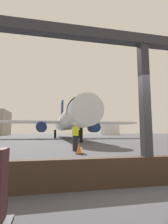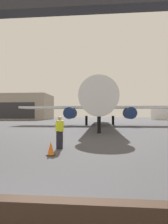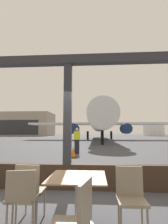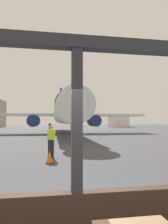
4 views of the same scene
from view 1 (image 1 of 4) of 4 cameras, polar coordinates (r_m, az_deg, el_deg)
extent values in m
plane|color=#424247|center=(43.67, -8.84, -8.23)|extent=(220.00, 220.00, 0.00)
cube|color=#38281E|center=(4.31, 20.42, -17.76)|extent=(7.39, 0.24, 0.62)
cube|color=#2D2D33|center=(4.78, 18.77, 21.56)|extent=(7.39, 0.24, 0.24)
cube|color=#2D2D33|center=(4.25, 19.68, 0.10)|extent=(0.20, 0.20, 3.28)
cylinder|color=silver|center=(35.05, -5.56, -3.07)|extent=(3.52, 32.19, 3.52)
cone|color=silver|center=(17.91, 0.38, 0.43)|extent=(3.34, 2.60, 3.34)
cylinder|color=black|center=(19.78, -0.76, 0.19)|extent=(3.59, 0.90, 3.59)
cube|color=silver|center=(34.23, -17.76, -3.20)|extent=(12.93, 4.20, 0.36)
cube|color=silver|center=(35.78, 6.37, -3.62)|extent=(12.93, 4.20, 0.36)
cylinder|color=navy|center=(32.61, -13.90, -4.92)|extent=(1.90, 3.20, 1.90)
cylinder|color=navy|center=(33.72, 3.25, -5.16)|extent=(1.90, 3.20, 1.90)
cube|color=navy|center=(49.92, -7.30, 0.64)|extent=(0.36, 4.40, 5.20)
cylinder|color=black|center=(19.93, -0.94, -7.75)|extent=(0.36, 0.36, 1.65)
cylinder|color=black|center=(35.00, -9.59, -7.24)|extent=(0.44, 0.44, 1.65)
cylinder|color=black|center=(35.51, -1.76, -7.32)|extent=(0.44, 0.44, 1.65)
cube|color=black|center=(11.01, -2.91, -10.35)|extent=(0.32, 0.20, 0.95)
cube|color=yellow|center=(10.99, -2.89, -6.44)|extent=(0.40, 0.22, 0.55)
sphere|color=tan|center=(11.00, -2.88, -4.33)|extent=(0.22, 0.22, 0.22)
cylinder|color=yellow|center=(11.19, -3.58, -6.57)|extent=(0.09, 0.09, 0.52)
cylinder|color=yellow|center=(10.79, -2.18, -6.57)|extent=(0.09, 0.09, 0.52)
cone|color=orange|center=(9.44, -1.72, -11.97)|extent=(0.32, 0.32, 0.61)
cube|color=black|center=(9.47, -1.73, -13.73)|extent=(0.36, 0.36, 0.03)
cylinder|color=white|center=(78.54, 8.57, -5.83)|extent=(8.61, 8.61, 4.74)
camera|label=2|loc=(4.03, 62.97, 6.29)|focal=30.10mm
camera|label=3|loc=(3.10, 95.56, 5.61)|focal=27.86mm
camera|label=4|loc=(1.91, 77.16, 21.33)|focal=31.59mm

